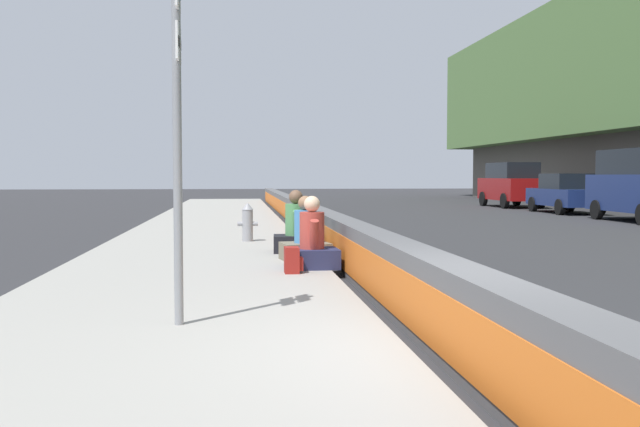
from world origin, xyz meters
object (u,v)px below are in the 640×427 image
parked_car_midline (566,193)px  parked_car_far (511,184)px  backpack (292,260)px  fire_hydrant (248,222)px  seated_person_foreground (312,245)px  seated_person_rear (296,233)px  seated_person_middle (305,240)px  route_sign_post (177,118)px

parked_car_midline → parked_car_far: size_ratio=0.95×
backpack → parked_car_midline: (18.67, -13.26, 0.53)m
backpack → parked_car_midline: 22.91m
fire_hydrant → seated_person_foreground: 4.96m
seated_person_rear → backpack: (-3.02, 0.30, -0.18)m
fire_hydrant → parked_car_midline: 19.17m
seated_person_middle → parked_car_far: (22.92, -12.79, 0.69)m
seated_person_foreground → backpack: size_ratio=2.92×
seated_person_middle → parked_car_midline: parked_car_midline is taller
fire_hydrant → parked_car_midline: bearing=-46.3°
seated_person_middle → parked_car_far: 26.25m
fire_hydrant → seated_person_rear: 2.58m
fire_hydrant → parked_car_far: (19.15, -13.75, 0.60)m
backpack → parked_car_midline: size_ratio=0.09×
fire_hydrant → seated_person_foreground: size_ratio=0.75×
seated_person_middle → parked_car_midline: (17.01, -12.91, 0.37)m
fire_hydrant → seated_person_rear: bearing=-159.5°
parked_car_midline → parked_car_far: (5.91, 0.12, 0.32)m
seated_person_foreground → parked_car_midline: size_ratio=0.26×
route_sign_post → seated_person_middle: (5.35, -1.78, -1.72)m
seated_person_rear → fire_hydrant: bearing=20.5°
seated_person_rear → seated_person_middle: bearing=-177.7°
route_sign_post → backpack: route_sign_post is taller
parked_car_far → seated_person_rear: bearing=149.2°
route_sign_post → seated_person_rear: (6.70, -1.72, -1.69)m
route_sign_post → seated_person_foreground: route_sign_post is taller
route_sign_post → parked_car_midline: route_sign_post is taller
route_sign_post → seated_person_middle: bearing=-18.4°
parked_car_midline → backpack: bearing=144.6°
backpack → parked_car_far: parked_car_far is taller
route_sign_post → seated_person_middle: route_sign_post is taller
backpack → seated_person_rear: bearing=-5.7°
seated_person_foreground → parked_car_midline: 22.24m
backpack → parked_car_midline: parked_car_midline is taller
backpack → parked_car_far: bearing=-28.1°
route_sign_post → parked_car_far: 31.82m
route_sign_post → seated_person_foreground: (4.25, -1.78, -1.71)m
route_sign_post → fire_hydrant: route_sign_post is taller
route_sign_post → seated_person_rear: 7.12m
seated_person_middle → parked_car_far: size_ratio=0.24×
parked_car_far → backpack: bearing=151.9°
seated_person_foreground → parked_car_far: 27.22m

